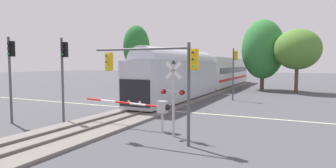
% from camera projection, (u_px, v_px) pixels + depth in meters
% --- Properties ---
extents(ground_plane, '(220.00, 220.00, 0.00)m').
position_uv_depth(ground_plane, '(152.00, 109.00, 24.22)').
color(ground_plane, '#47474C').
extents(road_centre_stripe, '(44.00, 0.20, 0.01)m').
position_uv_depth(road_centre_stripe, '(152.00, 109.00, 24.21)').
color(road_centre_stripe, beige).
rests_on(road_centre_stripe, ground).
extents(railway_track, '(4.40, 80.00, 0.32)m').
position_uv_depth(railway_track, '(152.00, 108.00, 24.21)').
color(railway_track, slate).
rests_on(railway_track, ground).
extents(commuter_train, '(3.04, 42.22, 5.16)m').
position_uv_depth(commuter_train, '(209.00, 72.00, 39.14)').
color(commuter_train, '#B2B7C1').
rests_on(commuter_train, railway_track).
extents(crossing_gate_near, '(6.19, 0.40, 1.80)m').
position_uv_depth(crossing_gate_near, '(151.00, 107.00, 16.58)').
color(crossing_gate_near, '#B7B7BC').
rests_on(crossing_gate_near, ground).
extents(crossing_signal_mast, '(1.36, 0.44, 4.20)m').
position_uv_depth(crossing_signal_mast, '(173.00, 90.00, 14.99)').
color(crossing_signal_mast, '#B2B2B7').
rests_on(crossing_signal_mast, ground).
extents(traffic_signal_median, '(0.53, 0.38, 5.72)m').
position_uv_depth(traffic_signal_median, '(63.00, 66.00, 18.53)').
color(traffic_signal_median, '#4C4C51').
rests_on(traffic_signal_median, ground).
extents(traffic_signal_near_right, '(5.92, 0.38, 4.98)m').
position_uv_depth(traffic_signal_near_right, '(157.00, 68.00, 13.85)').
color(traffic_signal_near_right, '#4C4C51').
rests_on(traffic_signal_near_right, ground).
extents(traffic_signal_near_left, '(0.53, 0.38, 5.76)m').
position_uv_depth(traffic_signal_near_left, '(11.00, 66.00, 18.25)').
color(traffic_signal_near_left, '#4C4C51').
rests_on(traffic_signal_near_left, ground).
extents(traffic_signal_far_side, '(0.53, 0.38, 5.66)m').
position_uv_depth(traffic_signal_far_side, '(234.00, 65.00, 29.82)').
color(traffic_signal_far_side, '#4C4C51').
rests_on(traffic_signal_far_side, ground).
extents(pine_left_background, '(4.70, 4.70, 10.79)m').
position_uv_depth(pine_left_background, '(136.00, 47.00, 49.46)').
color(pine_left_background, brown).
rests_on(pine_left_background, ground).
extents(elm_centre_background, '(6.21, 6.21, 10.57)m').
position_uv_depth(elm_centre_background, '(263.00, 49.00, 41.60)').
color(elm_centre_background, brown).
rests_on(elm_centre_background, ground).
extents(oak_far_right, '(6.07, 6.07, 8.69)m').
position_uv_depth(oak_far_right, '(297.00, 49.00, 37.57)').
color(oak_far_right, brown).
rests_on(oak_far_right, ground).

